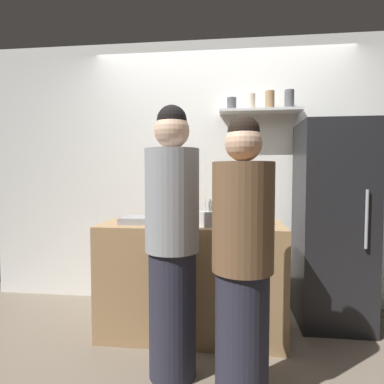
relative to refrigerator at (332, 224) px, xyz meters
The scene contains 12 objects.
ground_plane 1.55m from the refrigerator, 138.60° to the right, with size 5.28×5.28×0.00m, color #726656.
back_wall_assembly 1.13m from the refrigerator, 157.46° to the left, with size 4.80×0.32×2.60m.
refrigerator is the anchor object (origin of this frame).
counter 1.28m from the refrigerator, 165.54° to the right, with size 1.45×0.61×0.90m, color #9E7A51.
baking_pan 1.61m from the refrigerator, 167.37° to the right, with size 0.34×0.24×0.05m, color gray.
utensil_holder 1.14m from the refrigerator, 156.27° to the right, with size 0.12×0.12×0.21m.
wine_bottle_pale_glass 1.02m from the refrigerator, behind, with size 0.07×0.07×0.31m.
wine_bottle_green_glass 0.84m from the refrigerator, 147.43° to the right, with size 0.07×0.07×0.29m.
wine_bottle_dark_glass 1.21m from the refrigerator, 169.52° to the right, with size 0.08×0.08×0.33m.
water_bottle_plastic 0.94m from the refrigerator, 159.31° to the right, with size 0.09×0.09×0.22m.
person_grey_hoodie 1.52m from the refrigerator, 144.26° to the right, with size 0.34×0.34×1.72m.
person_brown_jacket 1.35m from the refrigerator, 126.24° to the right, with size 0.34×0.34×1.61m.
Camera 1 is at (0.10, -2.04, 1.29)m, focal length 30.49 mm.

